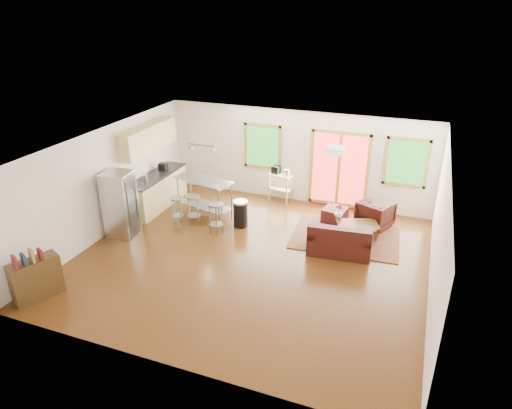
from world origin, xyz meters
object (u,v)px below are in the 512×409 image
(refrigerator, at_px, (121,204))
(armchair, at_px, (376,212))
(island, at_px, (204,190))
(loveseat, at_px, (339,241))
(rug, at_px, (346,236))
(coffee_table, at_px, (358,226))
(kitchen_cart, at_px, (280,178))
(ottoman, at_px, (335,215))

(refrigerator, bearing_deg, armchair, 18.27)
(island, bearing_deg, loveseat, -11.21)
(armchair, bearing_deg, loveseat, 94.26)
(rug, height_order, coffee_table, coffee_table)
(loveseat, distance_m, kitchen_cart, 3.23)
(loveseat, relative_size, ottoman, 2.62)
(armchair, xyz_separation_m, refrigerator, (-5.70, -2.62, 0.42))
(loveseat, bearing_deg, coffee_table, 67.10)
(loveseat, xyz_separation_m, kitchen_cart, (-2.18, 2.35, 0.40))
(ottoman, bearing_deg, island, -166.65)
(loveseat, height_order, refrigerator, refrigerator)
(coffee_table, bearing_deg, kitchen_cart, 148.55)
(rug, relative_size, loveseat, 1.71)
(loveseat, relative_size, coffee_table, 1.33)
(loveseat, relative_size, kitchen_cart, 1.46)
(armchair, relative_size, island, 0.46)
(loveseat, height_order, island, island)
(loveseat, xyz_separation_m, island, (-3.77, 0.75, 0.40))
(armchair, xyz_separation_m, island, (-4.36, -0.88, 0.30))
(coffee_table, bearing_deg, refrigerator, -160.98)
(ottoman, bearing_deg, kitchen_cart, 155.23)
(kitchen_cart, bearing_deg, island, -134.81)
(loveseat, height_order, ottoman, loveseat)
(ottoman, height_order, island, island)
(armchair, bearing_deg, ottoman, 28.71)
(rug, height_order, ottoman, ottoman)
(coffee_table, height_order, armchair, armchair)
(rug, relative_size, coffee_table, 2.28)
(armchair, height_order, island, island)
(rug, bearing_deg, ottoman, 120.74)
(rug, bearing_deg, loveseat, -90.87)
(rug, height_order, refrigerator, refrigerator)
(loveseat, relative_size, refrigerator, 0.91)
(coffee_table, distance_m, armchair, 0.83)
(island, relative_size, kitchen_cart, 1.69)
(rug, relative_size, ottoman, 4.48)
(coffee_table, height_order, refrigerator, refrigerator)
(rug, bearing_deg, armchair, 54.75)
(armchair, distance_m, refrigerator, 6.29)
(ottoman, distance_m, island, 3.48)
(rug, xyz_separation_m, refrigerator, (-5.13, -1.81, 0.80))
(kitchen_cart, bearing_deg, ottoman, -24.77)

